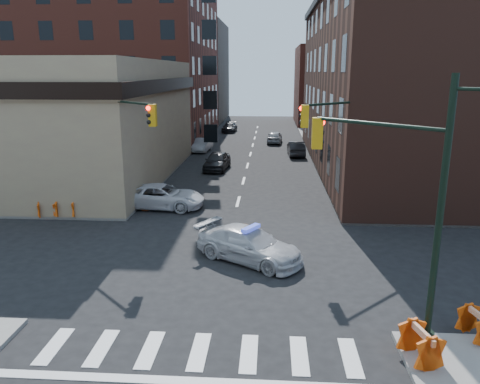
# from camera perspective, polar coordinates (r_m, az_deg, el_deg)

# --- Properties ---
(ground) EXTENTS (140.00, 140.00, 0.00)m
(ground) POSITION_cam_1_polar(r_m,az_deg,el_deg) (20.89, -2.17, -8.59)
(ground) COLOR black
(ground) RESTS_ON ground
(sidewalk_nw) EXTENTS (34.00, 54.50, 0.15)m
(sidewalk_nw) POSITION_cam_1_polar(r_m,az_deg,el_deg) (58.16, -21.87, 5.43)
(sidewalk_nw) COLOR gray
(sidewalk_nw) RESTS_ON ground
(sidewalk_ne) EXTENTS (34.00, 54.50, 0.15)m
(sidewalk_ne) POSITION_cam_1_polar(r_m,az_deg,el_deg) (56.52, 25.60, 4.81)
(sidewalk_ne) COLOR gray
(sidewalk_ne) RESTS_ON ground
(bank_building) EXTENTS (22.00, 22.00, 9.00)m
(bank_building) POSITION_cam_1_polar(r_m,az_deg,el_deg) (40.55, -24.50, 7.98)
(bank_building) COLOR #948461
(bank_building) RESTS_ON ground
(apartment_block) EXTENTS (25.00, 25.00, 24.00)m
(apartment_block) POSITION_cam_1_polar(r_m,az_deg,el_deg) (62.70, -16.11, 17.43)
(apartment_block) COLOR maroon
(apartment_block) RESTS_ON ground
(commercial_row_ne) EXTENTS (14.00, 34.00, 14.00)m
(commercial_row_ne) POSITION_cam_1_polar(r_m,az_deg,el_deg) (43.04, 18.96, 12.14)
(commercial_row_ne) COLOR #46251C
(commercial_row_ne) RESTS_ON ground
(filler_nw) EXTENTS (20.00, 18.00, 16.00)m
(filler_nw) POSITION_cam_1_polar(r_m,az_deg,el_deg) (83.09, -9.04, 14.18)
(filler_nw) COLOR brown
(filler_nw) RESTS_ON ground
(filler_ne) EXTENTS (16.00, 16.00, 12.00)m
(filler_ne) POSITION_cam_1_polar(r_m,az_deg,el_deg) (78.06, 12.90, 12.52)
(filler_ne) COLOR maroon
(filler_ne) RESTS_ON ground
(signal_pole_se) EXTENTS (5.40, 5.27, 8.00)m
(signal_pole_se) POSITION_cam_1_polar(r_m,az_deg,el_deg) (14.60, 19.52, -0.51)
(signal_pole_se) COLOR black
(signal_pole_se) RESTS_ON sidewalk_se
(signal_pole_nw) EXTENTS (3.58, 3.67, 8.00)m
(signal_pole_nw) POSITION_cam_1_polar(r_m,az_deg,el_deg) (25.98, -14.03, 5.54)
(signal_pole_nw) COLOR black
(signal_pole_nw) RESTS_ON sidewalk_nw
(signal_pole_ne) EXTENTS (3.67, 3.58, 8.00)m
(signal_pole_ne) POSITION_cam_1_polar(r_m,az_deg,el_deg) (25.05, 12.49, 5.31)
(signal_pole_ne) COLOR black
(signal_pole_ne) RESTS_ON sidewalk_ne
(tree_ne_near) EXTENTS (3.00, 3.00, 4.85)m
(tree_ne_near) POSITION_cam_1_polar(r_m,az_deg,el_deg) (45.68, 10.73, 8.33)
(tree_ne_near) COLOR black
(tree_ne_near) RESTS_ON sidewalk_ne
(tree_ne_far) EXTENTS (3.00, 3.00, 4.85)m
(tree_ne_far) POSITION_cam_1_polar(r_m,az_deg,el_deg) (53.60, 9.74, 9.25)
(tree_ne_far) COLOR black
(tree_ne_far) RESTS_ON sidewalk_ne
(police_car) EXTENTS (5.37, 4.41, 1.46)m
(police_car) POSITION_cam_1_polar(r_m,az_deg,el_deg) (20.84, 1.14, -6.47)
(police_car) COLOR silver
(police_car) RESTS_ON ground
(pickup) EXTENTS (5.45, 2.86, 1.46)m
(pickup) POSITION_cam_1_polar(r_m,az_deg,el_deg) (29.16, -9.52, -0.53)
(pickup) COLOR silver
(pickup) RESTS_ON ground
(parked_car_wnear) EXTENTS (2.25, 4.68, 1.54)m
(parked_car_wnear) POSITION_cam_1_polar(r_m,az_deg,el_deg) (40.05, -2.81, 3.80)
(parked_car_wnear) COLOR black
(parked_car_wnear) RESTS_ON ground
(parked_car_wfar) EXTENTS (1.83, 4.27, 1.37)m
(parked_car_wfar) POSITION_cam_1_polar(r_m,az_deg,el_deg) (49.64, -4.59, 5.74)
(parked_car_wfar) COLOR #919399
(parked_car_wfar) RESTS_ON ground
(parked_car_wdeep) EXTENTS (2.02, 4.53, 1.29)m
(parked_car_wdeep) POSITION_cam_1_polar(r_m,az_deg,el_deg) (65.74, -1.28, 7.89)
(parked_car_wdeep) COLOR black
(parked_car_wdeep) RESTS_ON ground
(parked_car_enear) EXTENTS (1.72, 4.45, 1.45)m
(parked_car_enear) POSITION_cam_1_polar(r_m,az_deg,el_deg) (47.21, 6.85, 5.28)
(parked_car_enear) COLOR black
(parked_car_enear) RESTS_ON ground
(parked_car_efar) EXTENTS (1.95, 4.25, 1.41)m
(parked_car_efar) POSITION_cam_1_polar(r_m,az_deg,el_deg) (55.53, 4.25, 6.70)
(parked_car_efar) COLOR #919499
(parked_car_efar) RESTS_ON ground
(pedestrian_a) EXTENTS (0.81, 0.78, 1.87)m
(pedestrian_a) POSITION_cam_1_polar(r_m,az_deg,el_deg) (28.78, -15.24, -0.32)
(pedestrian_a) COLOR black
(pedestrian_a) RESTS_ON sidewalk_nw
(pedestrian_b) EXTENTS (1.02, 0.96, 1.66)m
(pedestrian_b) POSITION_cam_1_polar(r_m,az_deg,el_deg) (30.60, -21.14, -0.13)
(pedestrian_b) COLOR black
(pedestrian_b) RESTS_ON sidewalk_nw
(pedestrian_c) EXTENTS (1.03, 0.69, 1.63)m
(pedestrian_c) POSITION_cam_1_polar(r_m,az_deg,el_deg) (30.96, -25.43, -0.43)
(pedestrian_c) COLOR #212731
(pedestrian_c) RESTS_ON sidewalk_nw
(barrel_road) EXTENTS (0.71, 0.71, 1.04)m
(barrel_road) POSITION_cam_1_polar(r_m,az_deg,el_deg) (22.59, 0.31, -5.35)
(barrel_road) COLOR #CA5809
(barrel_road) RESTS_ON ground
(barrel_bank) EXTENTS (0.54, 0.54, 0.93)m
(barrel_bank) POSITION_cam_1_polar(r_m,az_deg,el_deg) (28.94, -11.48, -1.29)
(barrel_bank) COLOR #EB3D0B
(barrel_bank) RESTS_ON ground
(barricade_se_a) EXTENTS (0.85, 1.29, 0.88)m
(barricade_se_a) POSITION_cam_1_polar(r_m,az_deg,el_deg) (16.71, 26.90, -14.24)
(barricade_se_a) COLOR #C15A09
(barricade_se_a) RESTS_ON sidewalk_se
(barricade_se_b) EXTENTS (0.96, 1.44, 0.99)m
(barricade_se_b) POSITION_cam_1_polar(r_m,az_deg,el_deg) (14.91, 21.13, -16.95)
(barricade_se_b) COLOR #DB510A
(barricade_se_b) RESTS_ON sidewalk_se
(barricade_nw_a) EXTENTS (1.31, 0.71, 0.95)m
(barricade_nw_a) POSITION_cam_1_polar(r_m,az_deg,el_deg) (28.39, -20.39, -1.89)
(barricade_nw_a) COLOR #EA5F0B
(barricade_nw_a) RESTS_ON sidewalk_nw
(barricade_nw_b) EXTENTS (1.22, 0.79, 0.84)m
(barricade_nw_b) POSITION_cam_1_polar(r_m,az_deg,el_deg) (28.88, -22.42, -1.93)
(barricade_nw_b) COLOR #DF5A0A
(barricade_nw_b) RESTS_ON sidewalk_nw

